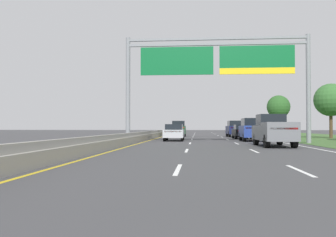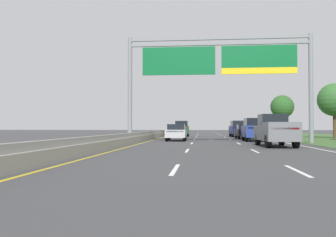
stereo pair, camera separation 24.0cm
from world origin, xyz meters
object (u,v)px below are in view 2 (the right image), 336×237
car_silver_left_lane_sedan (176,132)px  roadside_tree_far (334,100)px  overhead_sign_gantry (218,66)px  car_navy_right_lane_suv (238,128)px  car_black_right_lane_sedan (245,131)px  roadside_tree_distant (282,107)px  pickup_truck_grey (275,131)px  car_darkgreen_left_lane_suv (182,128)px  car_blue_right_lane_suv (254,129)px

car_silver_left_lane_sedan → roadside_tree_far: size_ratio=0.71×
overhead_sign_gantry → roadside_tree_far: size_ratio=2.42×
car_navy_right_lane_suv → roadside_tree_far: size_ratio=0.76×
car_black_right_lane_sedan → roadside_tree_distant: 19.89m
car_silver_left_lane_sedan → overhead_sign_gantry: bearing=-140.7°
roadside_tree_far → overhead_sign_gantry: bearing=-137.0°
pickup_truck_grey → car_black_right_lane_sedan: (-0.20, 16.13, -0.26)m
pickup_truck_grey → car_darkgreen_left_lane_suv: 25.76m
car_navy_right_lane_suv → car_darkgreen_left_lane_suv: size_ratio=1.00×
overhead_sign_gantry → car_darkgreen_left_lane_suv: bearing=101.8°
car_blue_right_lane_suv → roadside_tree_distant: (7.85, 24.90, 3.38)m
overhead_sign_gantry → car_navy_right_lane_suv: bearing=79.9°
overhead_sign_gantry → car_black_right_lane_sedan: (3.39, 11.38, -5.49)m
car_black_right_lane_sedan → roadside_tree_far: size_ratio=0.71×
car_blue_right_lane_suv → car_black_right_lane_sedan: 7.03m
car_blue_right_lane_suv → car_darkgreen_left_lane_suv: (-7.58, 15.47, 0.00)m
roadside_tree_distant → car_navy_right_lane_suv: bearing=-126.5°
car_black_right_lane_sedan → car_silver_left_lane_sedan: bearing=133.0°
car_navy_right_lane_suv → car_blue_right_lane_suv: size_ratio=1.01×
car_silver_left_lane_sedan → car_black_right_lane_sedan: same height
roadside_tree_far → car_silver_left_lane_sedan: bearing=-154.9°
roadside_tree_distant → car_black_right_lane_sedan: bearing=-113.9°
pickup_truck_grey → car_navy_right_lane_suv: 23.21m
car_blue_right_lane_suv → roadside_tree_far: bearing=-50.0°
car_blue_right_lane_suv → car_black_right_lane_sedan: bearing=1.1°
car_navy_right_lane_suv → car_blue_right_lane_suv: same height
car_black_right_lane_sedan → car_darkgreen_left_lane_suv: size_ratio=0.93×
car_silver_left_lane_sedan → roadside_tree_distant: size_ratio=0.70×
pickup_truck_grey → overhead_sign_gantry: bearing=35.7°
overhead_sign_gantry → car_black_right_lane_sedan: size_ratio=3.40×
pickup_truck_grey → car_silver_left_lane_sedan: bearing=37.0°
car_black_right_lane_sedan → pickup_truck_grey: bearing=180.0°
pickup_truck_grey → car_navy_right_lane_suv: (-0.29, 23.21, 0.02)m
car_navy_right_lane_suv → roadside_tree_distant: bearing=-38.0°
car_darkgreen_left_lane_suv → car_black_right_lane_sedan: bearing=-139.4°
car_blue_right_lane_suv → roadside_tree_distant: roadside_tree_distant is taller
car_blue_right_lane_suv → roadside_tree_far: size_ratio=0.76×
car_black_right_lane_sedan → car_darkgreen_left_lane_suv: 11.32m
car_blue_right_lane_suv → roadside_tree_distant: size_ratio=0.75×
car_darkgreen_left_lane_suv → car_navy_right_lane_suv: bearing=-101.5°
overhead_sign_gantry → car_blue_right_lane_suv: size_ratio=3.19×
overhead_sign_gantry → roadside_tree_far: bearing=43.0°
car_black_right_lane_sedan → roadside_tree_distant: size_ratio=0.70×
car_black_right_lane_sedan → car_darkgreen_left_lane_suv: bearing=40.9°
overhead_sign_gantry → roadside_tree_far: 18.58m
pickup_truck_grey → roadside_tree_distant: 35.03m
overhead_sign_gantry → car_silver_left_lane_sedan: bearing=129.7°
car_navy_right_lane_suv → car_darkgreen_left_lane_suv: bearing=78.1°
roadside_tree_far → pickup_truck_grey: bearing=-119.7°
car_navy_right_lane_suv → overhead_sign_gantry: bearing=168.4°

